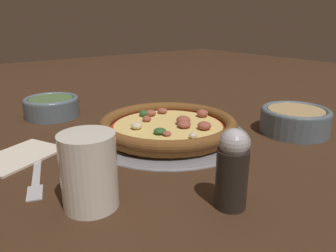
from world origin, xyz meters
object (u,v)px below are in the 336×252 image
(pizza_tray, at_px, (168,134))
(pizza, at_px, (168,125))
(bowl_far, at_px, (52,106))
(napkin, at_px, (19,155))
(fork, at_px, (36,175))
(bowl_near, at_px, (295,119))
(pepper_shaker, at_px, (232,169))
(drinking_cup, at_px, (89,171))

(pizza_tray, bearing_deg, pizza, -179.65)
(bowl_far, xyz_separation_m, napkin, (0.14, 0.23, -0.02))
(pizza_tray, bearing_deg, fork, 4.36)
(bowl_near, xyz_separation_m, bowl_far, (0.39, -0.46, -0.00))
(pizza, relative_size, bowl_far, 2.16)
(pepper_shaker, bearing_deg, fork, -53.78)
(bowl_far, relative_size, drinking_cup, 1.32)
(bowl_near, bearing_deg, pizza, -32.75)
(pizza_tray, height_order, bowl_near, bowl_near)
(pizza_tray, relative_size, bowl_far, 2.57)
(pizza_tray, height_order, fork, pizza_tray)
(bowl_far, xyz_separation_m, drinking_cup, (0.10, 0.46, 0.02))
(napkin, bearing_deg, pepper_shaker, 118.18)
(pizza, bearing_deg, pizza_tray, 0.35)
(drinking_cup, height_order, napkin, drinking_cup)
(pizza_tray, relative_size, napkin, 2.06)
(pizza_tray, xyz_separation_m, bowl_far, (0.15, -0.30, 0.03))
(pizza_tray, distance_m, pizza, 0.02)
(bowl_far, xyz_separation_m, pepper_shaker, (-0.05, 0.58, 0.03))
(bowl_near, relative_size, bowl_far, 1.09)
(bowl_far, relative_size, fork, 0.76)
(pizza, relative_size, drinking_cup, 2.84)
(pizza_tray, bearing_deg, napkin, -14.60)
(pizza, distance_m, napkin, 0.30)
(bowl_near, height_order, napkin, bowl_near)
(bowl_far, height_order, pepper_shaker, pepper_shaker)
(bowl_near, bearing_deg, fork, -14.03)
(pizza, bearing_deg, napkin, -14.57)
(pepper_shaker, bearing_deg, bowl_far, -85.13)
(pizza_tray, distance_m, fork, 0.29)
(fork, bearing_deg, pizza, 113.03)
(bowl_far, distance_m, pepper_shaker, 0.58)
(bowl_near, bearing_deg, pizza_tray, -32.70)
(napkin, relative_size, pepper_shaker, 1.54)
(drinking_cup, xyz_separation_m, fork, (0.03, -0.14, -0.05))
(pizza, distance_m, bowl_far, 0.34)
(bowl_far, distance_m, napkin, 0.27)
(pepper_shaker, bearing_deg, drinking_cup, -37.78)
(fork, bearing_deg, bowl_near, 94.64)
(bowl_far, relative_size, napkin, 0.80)
(bowl_near, relative_size, fork, 0.83)
(bowl_near, height_order, pepper_shaker, pepper_shaker)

